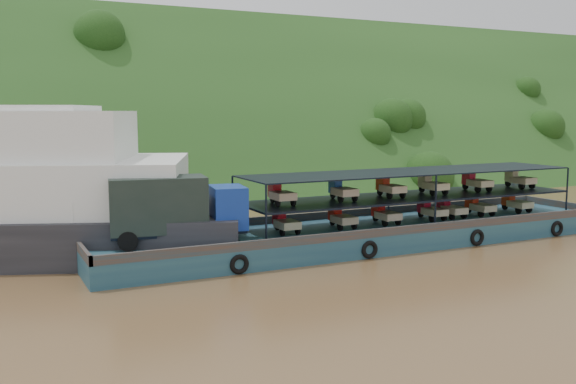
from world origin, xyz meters
name	(u,v)px	position (x,y,z in m)	size (l,w,h in m)	color
ground	(338,246)	(0.00, 0.00, 0.00)	(160.00, 160.00, 0.00)	brown
hillside	(175,186)	(0.00, 36.00, 0.00)	(140.00, 28.00, 28.00)	#1C3B15
cargo_barge	(347,227)	(0.49, -0.30, 1.23)	(35.00, 7.18, 4.92)	#16384F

